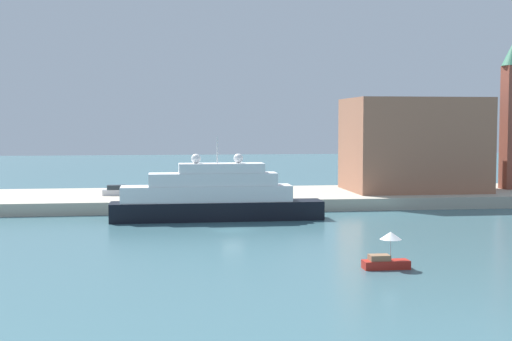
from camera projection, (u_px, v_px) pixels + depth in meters
The scene contains 8 objects.
ground at pixel (233, 231), 83.94m from camera, with size 400.00×400.00×0.00m, color #3D6670.
quay_dock at pixel (215, 199), 110.75m from camera, with size 110.00×22.34×1.76m, color #B7AD99.
large_yacht at pixel (214, 197), 92.73m from camera, with size 27.63×4.44×10.87m.
small_motorboat at pixel (386, 255), 61.94m from camera, with size 4.04×1.90×3.24m.
harbor_building at pixel (413, 144), 114.79m from camera, with size 21.08×14.99×14.86m, color #9E664C.
parked_car at pixel (118, 191), 107.58m from camera, with size 4.56×1.63×1.54m.
person_figure at pixel (151, 193), 102.58m from camera, with size 0.36×0.36×1.74m.
mooring_bollard at pixel (259, 197), 101.35m from camera, with size 0.36×0.36×0.68m, color black.
Camera 1 is at (-8.30, -82.90, 12.71)m, focal length 49.97 mm.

